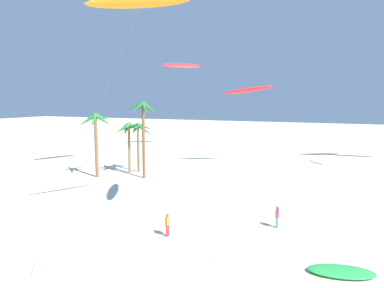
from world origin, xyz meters
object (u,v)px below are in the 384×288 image
grounded_kite_1 (341,271)px  person_near_right (168,224)px  flying_kite_0 (182,65)px  flying_kite_9 (249,90)px  flying_kite_7 (142,2)px  palm_tree_2 (138,131)px  palm_tree_3 (143,114)px  palm_tree_0 (129,131)px  person_foreground_walker (277,216)px  palm_tree_1 (96,126)px

grounded_kite_1 → person_near_right: size_ratio=2.33×
flying_kite_0 → flying_kite_9: 22.48m
person_near_right → flying_kite_9: bearing=92.9°
flying_kite_9 → flying_kite_7: bearing=-92.2°
palm_tree_2 → flying_kite_9: (12.35, 8.86, 5.37)m
palm_tree_3 → palm_tree_0: bearing=151.3°
flying_kite_7 → person_foreground_walker: flying_kite_7 is taller
grounded_kite_1 → flying_kite_9: bearing=114.2°
palm_tree_2 → palm_tree_3: 4.42m
palm_tree_1 → person_near_right: 22.16m
palm_tree_0 → person_near_right: size_ratio=3.98×
grounded_kite_1 → person_near_right: bearing=175.1°
palm_tree_1 → person_near_right: bearing=-38.6°
palm_tree_1 → person_foreground_walker: (23.52, -8.70, -5.41)m
palm_tree_1 → grounded_kite_1: (27.99, -14.38, -6.16)m
flying_kite_0 → flying_kite_7: (15.81, -40.05, 0.22)m
flying_kite_7 → person_near_right: size_ratio=10.48×
flying_kite_9 → person_foreground_walker: bearing=-70.0°
flying_kite_0 → person_foreground_walker: size_ratio=9.96×
person_near_right → flying_kite_0: bearing=113.9°
flying_kite_7 → palm_tree_2: bearing=123.5°
person_foreground_walker → person_near_right: person_foreground_walker is taller
flying_kite_9 → palm_tree_2: bearing=-144.4°
flying_kite_9 → grounded_kite_1: 32.40m
palm_tree_3 → person_foreground_walker: palm_tree_3 is taller
palm_tree_3 → grounded_kite_1: 28.68m
grounded_kite_1 → flying_kite_0: bearing=125.0°
palm_tree_3 → flying_kite_9: (9.82, 11.65, 3.06)m
person_foreground_walker → palm_tree_0: bearing=149.7°
flying_kite_7 → person_near_right: (2.34, -0.91, -15.33)m
flying_kite_0 → flying_kite_7: 43.06m
person_near_right → palm_tree_0: bearing=130.3°
flying_kite_0 → person_foreground_walker: (24.88, -36.24, -15.10)m
flying_kite_7 → flying_kite_9: bearing=87.8°
palm_tree_1 → palm_tree_3: bearing=18.4°
flying_kite_9 → person_foreground_walker: size_ratio=7.02×
grounded_kite_1 → palm_tree_2: bearing=142.6°
palm_tree_0 → person_near_right: palm_tree_0 is taller
flying_kite_7 → flying_kite_9: flying_kite_7 is taller
palm_tree_0 → grounded_kite_1: size_ratio=1.71×
flying_kite_0 → person_foreground_walker: bearing=-55.5°
palm_tree_2 → flying_kite_7: size_ratio=0.38×
flying_kite_0 → palm_tree_1: bearing=-87.2°
flying_kite_7 → person_foreground_walker: (9.07, 3.81, -15.32)m
flying_kite_9 → person_foreground_walker: (8.09, -22.22, -9.91)m
grounded_kite_1 → person_foreground_walker: size_ratio=2.31×
palm_tree_1 → flying_kite_9: size_ratio=0.68×
palm_tree_3 → flying_kite_7: 18.89m
palm_tree_2 → flying_kite_0: size_ratio=0.39×
person_foreground_walker → person_near_right: (-6.73, -4.72, -0.01)m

